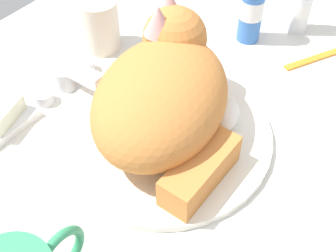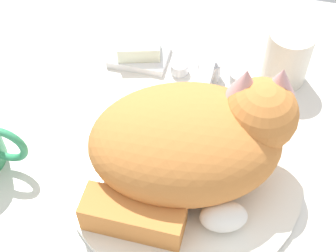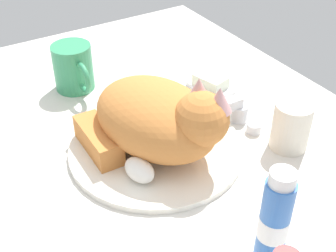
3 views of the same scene
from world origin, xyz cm
name	(u,v)px [view 3 (image 3 of 3)]	position (x,y,z in cm)	size (l,w,h in cm)	color
ground_plane	(156,157)	(0.00, 0.00, -1.50)	(110.00, 82.50, 3.00)	silver
sink_basin	(156,148)	(0.00, 0.00, 0.54)	(30.46, 30.46, 1.09)	white
faucet	(234,112)	(0.00, 17.18, 2.23)	(11.95, 9.37, 5.29)	silver
cat	(160,119)	(1.21, 0.18, 7.44)	(26.94, 22.25, 15.04)	#D17F3D
coffee_mug	(74,68)	(-27.24, -3.81, 4.88)	(12.58, 8.15, 9.75)	#389966
rinse_cup	(291,126)	(11.00, 20.71, 4.37)	(6.62, 6.62, 8.75)	silver
soap_dish	(210,89)	(-11.37, 19.77, 0.60)	(9.00, 6.40, 1.20)	white
soap_bar	(210,81)	(-11.37, 19.77, 2.43)	(6.54, 4.38, 2.46)	silver
toothpaste_bottle	(274,220)	(27.55, 1.43, 7.12)	(4.01, 4.01, 15.21)	#3870C6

